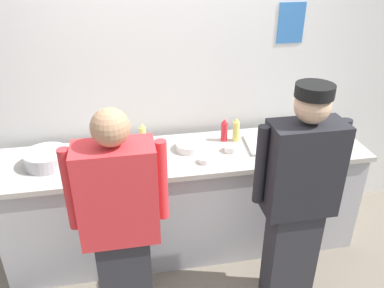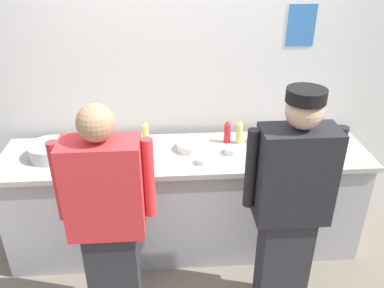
% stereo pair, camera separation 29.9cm
% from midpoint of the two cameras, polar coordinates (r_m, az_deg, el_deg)
% --- Properties ---
extents(ground_plane, '(9.00, 9.00, 0.00)m').
position_cam_midpoint_polar(ground_plane, '(3.31, 2.25, -18.23)').
color(ground_plane, slate).
extents(wall_back, '(4.45, 0.11, 2.62)m').
position_cam_midpoint_polar(wall_back, '(3.28, 1.18, 8.79)').
color(wall_back, silver).
rests_on(wall_back, ground).
extents(prep_counter, '(2.84, 0.66, 0.91)m').
position_cam_midpoint_polar(prep_counter, '(3.27, 1.75, -8.23)').
color(prep_counter, '#B2B2B7').
rests_on(prep_counter, ground).
extents(chef_near_left, '(0.59, 0.24, 1.61)m').
position_cam_midpoint_polar(chef_near_left, '(2.46, -8.69, -10.99)').
color(chef_near_left, '#2D2D33').
rests_on(chef_near_left, ground).
extents(chef_center, '(0.60, 0.24, 1.65)m').
position_cam_midpoint_polar(chef_center, '(2.62, 17.35, -8.47)').
color(chef_center, '#2D2D33').
rests_on(chef_center, ground).
extents(plate_stack_front, '(0.23, 0.23, 0.06)m').
position_cam_midpoint_polar(plate_stack_front, '(3.06, 2.66, -0.35)').
color(plate_stack_front, white).
rests_on(plate_stack_front, prep_counter).
extents(plate_stack_rear, '(0.22, 0.22, 0.06)m').
position_cam_midpoint_polar(plate_stack_rear, '(2.91, -9.43, -2.32)').
color(plate_stack_rear, white).
rests_on(plate_stack_rear, prep_counter).
extents(mixing_bowl_steel, '(0.32, 0.32, 0.11)m').
position_cam_midpoint_polar(mixing_bowl_steel, '(3.08, -17.31, -0.97)').
color(mixing_bowl_steel, '#B7BABF').
rests_on(mixing_bowl_steel, prep_counter).
extents(sheet_tray, '(0.49, 0.38, 0.02)m').
position_cam_midpoint_polar(sheet_tray, '(3.17, 15.11, -0.70)').
color(sheet_tray, '#B7BABF').
rests_on(sheet_tray, prep_counter).
extents(squeeze_bottle_primary, '(0.05, 0.05, 0.19)m').
position_cam_midpoint_polar(squeeze_bottle_primary, '(3.17, 7.85, 1.67)').
color(squeeze_bottle_primary, red).
rests_on(squeeze_bottle_primary, prep_counter).
extents(squeeze_bottle_secondary, '(0.05, 0.05, 0.19)m').
position_cam_midpoint_polar(squeeze_bottle_secondary, '(3.13, -4.09, 1.59)').
color(squeeze_bottle_secondary, '#E5E066').
rests_on(squeeze_bottle_secondary, prep_counter).
extents(squeeze_bottle_spare, '(0.05, 0.05, 0.20)m').
position_cam_midpoint_polar(squeeze_bottle_spare, '(3.17, 9.57, 1.64)').
color(squeeze_bottle_spare, '#E5E066').
rests_on(squeeze_bottle_spare, prep_counter).
extents(ramekin_yellow_sauce, '(0.09, 0.09, 0.04)m').
position_cam_midpoint_polar(ramekin_yellow_sauce, '(3.20, 20.62, -1.05)').
color(ramekin_yellow_sauce, white).
rests_on(ramekin_yellow_sauce, prep_counter).
extents(ramekin_red_sauce, '(0.09, 0.09, 0.04)m').
position_cam_midpoint_polar(ramekin_red_sauce, '(2.88, 4.50, -2.51)').
color(ramekin_red_sauce, white).
rests_on(ramekin_red_sauce, prep_counter).
extents(ramekin_green_sauce, '(0.11, 0.11, 0.05)m').
position_cam_midpoint_polar(ramekin_green_sauce, '(3.04, 8.61, -1.00)').
color(ramekin_green_sauce, white).
rests_on(ramekin_green_sauce, prep_counter).
extents(deli_cup, '(0.09, 0.09, 0.10)m').
position_cam_midpoint_polar(deli_cup, '(3.29, 21.85, 0.03)').
color(deli_cup, white).
rests_on(deli_cup, prep_counter).
extents(chefs_knife, '(0.27, 0.03, 0.02)m').
position_cam_midpoint_polar(chefs_knife, '(2.92, -4.53, -2.43)').
color(chefs_knife, '#B7BABF').
rests_on(chefs_knife, prep_counter).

